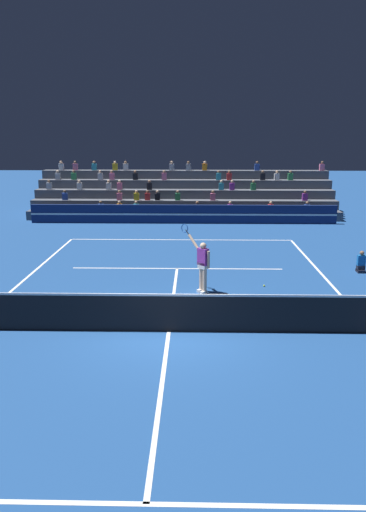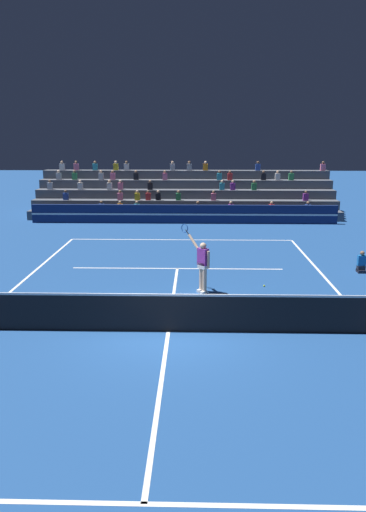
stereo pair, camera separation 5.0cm
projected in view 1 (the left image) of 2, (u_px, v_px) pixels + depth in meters
ground_plane at (169, 332)px, 13.39m from camera, size 120.00×120.00×0.00m
court_lines at (169, 331)px, 13.38m from camera, size 11.10×23.90×0.01m
tennis_net at (169, 312)px, 13.26m from camera, size 12.00×0.10×1.10m
sponsor_banner_wall at (183, 214)px, 29.39m from camera, size 18.00×0.26×1.10m
bleacher_stand at (184, 198)px, 32.97m from camera, size 19.25×4.75×3.38m
ball_kid_courtside at (361, 264)px, 19.02m from camera, size 0.30×0.36×0.84m
tennis_player at (202, 264)px, 16.45m from camera, size 1.01×0.98×2.30m
tennis_ball at (264, 286)px, 17.30m from camera, size 0.07×0.07×0.07m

